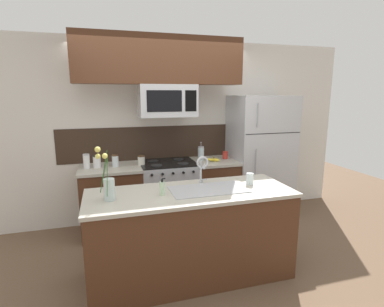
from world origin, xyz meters
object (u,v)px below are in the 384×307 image
storage_jar_tall (86,161)px  flower_vase (108,186)px  stove_range (168,194)px  microwave (167,101)px  storage_jar_squat (141,160)px  refrigerator (259,157)px  storage_jar_short (115,161)px  storage_jar_medium (97,161)px  french_press (201,153)px  coffee_tin (225,155)px  banana_bunch (214,160)px  dish_soap_bottle (162,188)px  sink_faucet (202,166)px  drinking_glass (250,179)px

storage_jar_tall → flower_vase: size_ratio=0.38×
stove_range → flower_vase: 1.62m
microwave → storage_jar_squat: size_ratio=5.60×
refrigerator → storage_jar_short: bearing=-179.7°
storage_jar_medium → french_press: size_ratio=0.61×
storage_jar_short → french_press: 1.20m
stove_range → coffee_tin: (0.87, 0.05, 0.50)m
storage_jar_squat → banana_bunch: (1.02, -0.04, -0.04)m
storage_jar_tall → dish_soap_bottle: (0.74, -1.30, -0.03)m
microwave → refrigerator: bearing=1.6°
stove_range → storage_jar_squat: storage_jar_squat is taller
stove_range → storage_jar_medium: storage_jar_medium is taller
french_press → banana_bunch: bearing=-38.3°
coffee_tin → microwave: bearing=-175.4°
refrigerator → sink_faucet: size_ratio=5.98×
drinking_glass → microwave: bearing=118.2°
storage_jar_squat → french_press: 0.87m
sink_faucet → flower_vase: flower_vase is taller
storage_jar_short → french_press: french_press is taller
storage_jar_squat → drinking_glass: (1.00, -1.19, -0.01)m
storage_jar_medium → banana_bunch: storage_jar_medium is taller
storage_jar_medium → banana_bunch: bearing=-3.3°
banana_bunch → french_press: size_ratio=0.71×
refrigerator → banana_bunch: refrigerator is taller
microwave → storage_jar_medium: (-0.93, 0.05, -0.77)m
storage_jar_short → flower_vase: 1.29m
refrigerator → storage_jar_squat: bearing=-178.8°
refrigerator → stove_range: bearing=-179.2°
refrigerator → microwave: bearing=-178.4°
stove_range → storage_jar_short: size_ratio=5.79×
refrigerator → banana_bunch: (-0.77, -0.08, 0.02)m
french_press → stove_range: bearing=-173.2°
storage_jar_short → french_press: (1.20, 0.05, 0.02)m
storage_jar_medium → coffee_tin: (1.81, 0.02, -0.03)m
banana_bunch → storage_jar_tall: bearing=177.3°
drinking_glass → storage_jar_medium: bearing=141.8°
storage_jar_tall → flower_vase: 1.32m
storage_jar_short → sink_faucet: 1.36m
microwave → storage_jar_short: (-0.70, 0.03, -0.77)m
storage_jar_tall → drinking_glass: size_ratio=1.56×
stove_range → french_press: size_ratio=3.48×
storage_jar_tall → coffee_tin: storage_jar_tall is taller
coffee_tin → flower_vase: bearing=-141.8°
microwave → storage_jar_medium: microwave is taller
banana_bunch → dish_soap_bottle: size_ratio=1.15×
stove_range → storage_jar_medium: (-0.93, 0.03, 0.53)m
french_press → flower_vase: 1.88m
microwave → storage_jar_squat: microwave is taller
banana_bunch → coffee_tin: 0.25m
stove_range → drinking_glass: bearing=-62.2°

